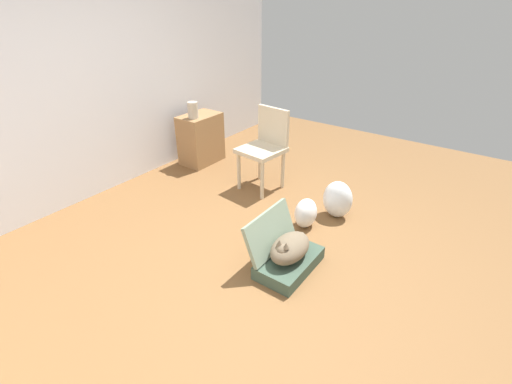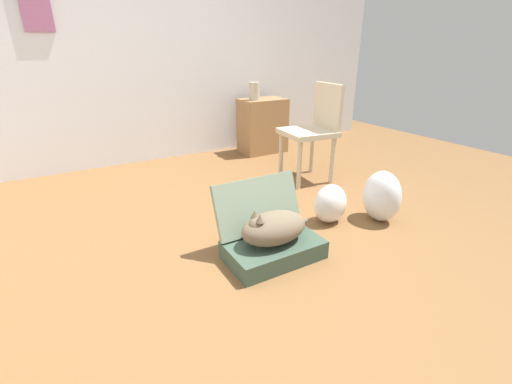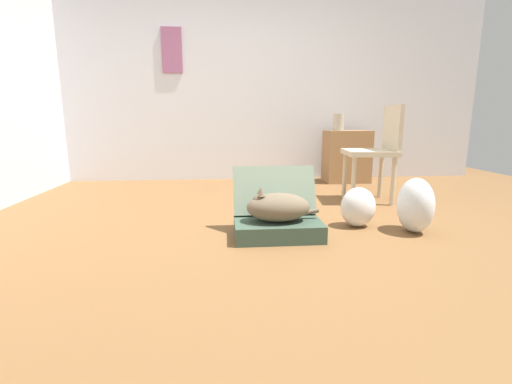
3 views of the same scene
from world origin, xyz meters
TOP-DOWN VIEW (x-y plane):
  - ground_plane at (0.00, 0.00)m, footprint 7.68×7.68m
  - wall_back at (-0.00, 2.26)m, footprint 6.40×0.15m
  - suitcase_base at (0.02, -0.34)m, footprint 0.61×0.37m
  - suitcase_lid at (0.02, -0.14)m, footprint 0.61×0.16m
  - cat at (0.02, -0.34)m, footprint 0.52×0.28m
  - plastic_bag_white at (0.68, -0.13)m, footprint 0.27×0.21m
  - plastic_bag_clear at (1.04, -0.30)m, footprint 0.24×0.31m
  - side_table at (1.26, 1.85)m, footprint 0.57×0.37m
  - vase_tall at (1.12, 1.81)m, footprint 0.13×0.13m
  - chair at (1.17, 0.71)m, footprint 0.52×0.51m

SIDE VIEW (x-z plane):
  - ground_plane at x=0.00m, z-range 0.00..0.00m
  - suitcase_base at x=0.02m, z-range 0.00..0.12m
  - plastic_bag_white at x=0.68m, z-range 0.00..0.31m
  - plastic_bag_clear at x=1.04m, z-range 0.00..0.40m
  - cat at x=0.02m, z-range 0.10..0.34m
  - suitcase_lid at x=0.02m, z-range 0.12..0.48m
  - side_table at x=1.26m, z-range 0.00..0.67m
  - chair at x=1.17m, z-range 0.06..1.01m
  - vase_tall at x=1.12m, z-range 0.67..0.88m
  - wall_back at x=0.00m, z-range 0.00..2.60m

